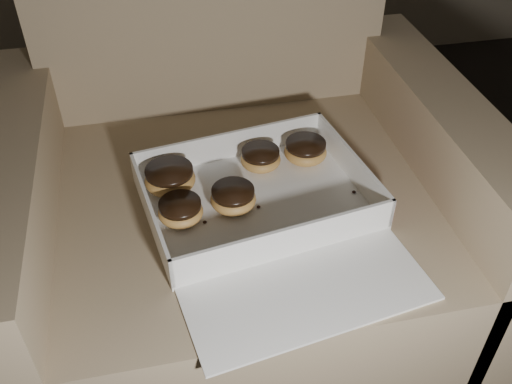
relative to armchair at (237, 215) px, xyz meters
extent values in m
cube|color=#827053|center=(0.00, -0.05, -0.08)|extent=(0.71, 0.71, 0.42)
cube|color=#827053|center=(-0.39, -0.05, -0.02)|extent=(0.12, 0.71, 0.56)
cube|color=#827053|center=(0.39, -0.05, -0.02)|extent=(0.12, 0.71, 0.56)
cube|color=white|center=(0.02, -0.11, 0.13)|extent=(0.42, 0.34, 0.01)
cube|color=white|center=(-0.01, 0.03, 0.16)|extent=(0.38, 0.06, 0.06)
cube|color=white|center=(0.04, -0.25, 0.16)|extent=(0.38, 0.06, 0.06)
cube|color=white|center=(-0.17, -0.14, 0.16)|extent=(0.05, 0.28, 0.06)
cube|color=white|center=(0.20, -0.08, 0.16)|extent=(0.05, 0.28, 0.06)
cube|color=#DF5A6C|center=(0.20, -0.08, 0.16)|extent=(0.04, 0.28, 0.05)
cube|color=white|center=(0.05, -0.33, 0.13)|extent=(0.39, 0.22, 0.01)
ellipsoid|color=gold|center=(-0.12, -0.13, 0.15)|extent=(0.08, 0.08, 0.04)
cylinder|color=black|center=(-0.12, -0.13, 0.17)|extent=(0.07, 0.07, 0.01)
ellipsoid|color=gold|center=(0.04, -0.02, 0.15)|extent=(0.08, 0.08, 0.04)
cylinder|color=black|center=(0.04, -0.02, 0.17)|extent=(0.07, 0.07, 0.01)
ellipsoid|color=gold|center=(-0.03, -0.12, 0.15)|extent=(0.08, 0.08, 0.04)
cylinder|color=black|center=(-0.03, -0.12, 0.17)|extent=(0.07, 0.07, 0.01)
ellipsoid|color=gold|center=(0.13, -0.01, 0.15)|extent=(0.08, 0.08, 0.04)
cylinder|color=black|center=(0.13, -0.01, 0.17)|extent=(0.08, 0.08, 0.01)
ellipsoid|color=gold|center=(-0.13, -0.05, 0.15)|extent=(0.09, 0.09, 0.04)
cylinder|color=black|center=(-0.13, -0.05, 0.17)|extent=(0.09, 0.09, 0.01)
ellipsoid|color=black|center=(0.07, -0.21, 0.13)|extent=(0.01, 0.01, 0.00)
ellipsoid|color=black|center=(-0.08, -0.15, 0.13)|extent=(0.01, 0.01, 0.00)
ellipsoid|color=black|center=(0.02, -0.13, 0.13)|extent=(0.01, 0.01, 0.00)
ellipsoid|color=black|center=(0.19, -0.13, 0.13)|extent=(0.01, 0.01, 0.00)
ellipsoid|color=black|center=(0.13, -0.19, 0.13)|extent=(0.01, 0.01, 0.00)
camera|label=1|loc=(-0.14, -0.85, 0.79)|focal=40.00mm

